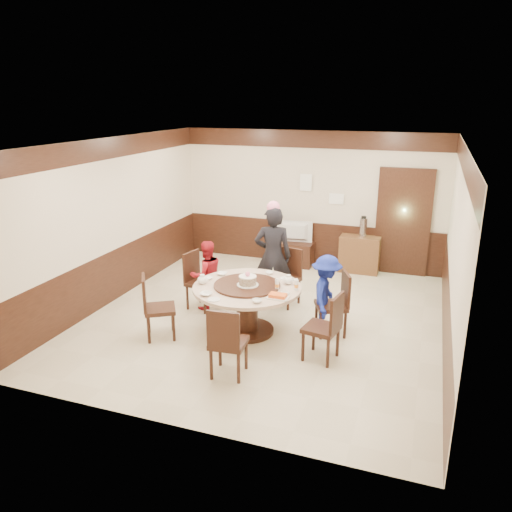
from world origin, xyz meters
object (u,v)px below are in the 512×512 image
(person_standing, at_px, (273,256))
(side_cabinet, at_px, (359,254))
(thermos, at_px, (363,227))
(person_red, at_px, (207,275))
(birthday_cake, at_px, (248,280))
(person_blue, at_px, (326,295))
(television, at_px, (293,232))
(tv_stand, at_px, (293,254))
(shrimp_platter, at_px, (278,296))
(banquet_table, at_px, (247,300))

(person_standing, distance_m, side_cabinet, 2.53)
(person_standing, bearing_deg, thermos, -134.71)
(person_red, xyz_separation_m, birthday_cake, (0.98, -0.66, 0.26))
(person_standing, bearing_deg, side_cabinet, -133.95)
(person_blue, xyz_separation_m, thermos, (0.12, 2.97, 0.33))
(birthday_cake, bearing_deg, side_cabinet, 70.99)
(birthday_cake, bearing_deg, television, 93.84)
(television, bearing_deg, person_red, 66.72)
(person_blue, bearing_deg, person_red, 79.59)
(birthday_cake, distance_m, tv_stand, 3.43)
(person_red, bearing_deg, shrimp_platter, 103.36)
(banquet_table, bearing_deg, side_cabinet, 70.46)
(person_standing, relative_size, tv_stand, 2.03)
(person_red, distance_m, shrimp_platter, 1.79)
(birthday_cake, relative_size, television, 0.41)
(banquet_table, height_order, side_cabinet, banquet_table)
(television, bearing_deg, side_cabinet, 173.54)
(person_red, xyz_separation_m, tv_stand, (0.75, 2.70, -0.34))
(birthday_cake, bearing_deg, person_red, 145.89)
(banquet_table, height_order, person_red, person_red)
(tv_stand, bearing_deg, shrimp_platter, -77.98)
(tv_stand, distance_m, television, 0.47)
(shrimp_platter, bearing_deg, banquet_table, 152.68)
(shrimp_platter, distance_m, thermos, 3.72)
(banquet_table, bearing_deg, birthday_cake, -56.21)
(person_blue, relative_size, side_cabinet, 1.53)
(birthday_cake, relative_size, tv_stand, 0.38)
(banquet_table, xyz_separation_m, person_blue, (1.11, 0.40, 0.08))
(person_red, height_order, birthday_cake, person_red)
(birthday_cake, height_order, side_cabinet, birthday_cake)
(television, bearing_deg, tv_stand, 180.00)
(person_standing, xyz_separation_m, television, (-0.23, 2.16, -0.14))
(shrimp_platter, height_order, side_cabinet, shrimp_platter)
(person_standing, xyz_separation_m, person_blue, (1.09, -0.78, -0.25))
(person_standing, relative_size, person_blue, 1.41)
(birthday_cake, height_order, television, birthday_cake)
(shrimp_platter, bearing_deg, tv_stand, 102.02)
(person_blue, height_order, tv_stand, person_blue)
(tv_stand, relative_size, television, 1.09)
(person_blue, bearing_deg, thermos, -6.28)
(person_blue, height_order, side_cabinet, person_blue)
(person_standing, bearing_deg, person_red, 13.10)
(person_standing, height_order, birthday_cake, person_standing)
(person_blue, xyz_separation_m, birthday_cake, (-1.09, -0.43, 0.24))
(tv_stand, bearing_deg, television, 0.00)
(side_cabinet, bearing_deg, television, -178.77)
(birthday_cake, distance_m, thermos, 3.61)
(shrimp_platter, xyz_separation_m, thermos, (0.66, 3.66, 0.16))
(birthday_cake, distance_m, shrimp_platter, 0.61)
(shrimp_platter, relative_size, thermos, 0.79)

